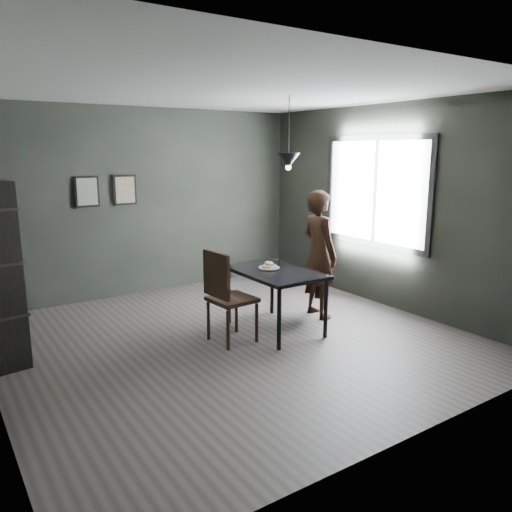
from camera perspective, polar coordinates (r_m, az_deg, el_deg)
ground at (r=5.93m, az=-2.58°, el=-9.50°), size 5.00×5.00×0.00m
back_wall at (r=7.80m, az=-12.32°, el=6.05°), size 5.00×0.10×2.80m
ceiling at (r=5.55m, az=-2.86°, el=18.49°), size 5.00×5.00×0.02m
window_assembly at (r=7.27m, az=13.46°, el=7.17°), size 0.04×1.96×1.56m
cafe_table at (r=6.04m, az=2.24°, el=-2.39°), size 0.80×1.20×0.75m
white_plate at (r=6.10m, az=1.51°, el=-1.42°), size 0.23×0.23×0.01m
donut_pile at (r=6.09m, az=1.51°, el=-1.12°), size 0.20×0.20×0.08m
woman at (r=6.57m, az=7.23°, el=0.20°), size 0.46×0.65×1.68m
wood_chair at (r=5.65m, az=-3.55°, el=-4.04°), size 0.50×0.50×1.08m
pendant_lamp at (r=6.08m, az=3.72°, el=10.84°), size 0.28×0.28×0.86m
framed_print_left at (r=7.47m, az=-18.76°, el=6.98°), size 0.34×0.04×0.44m
framed_print_right at (r=7.63m, az=-14.75°, el=7.31°), size 0.34×0.04×0.44m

